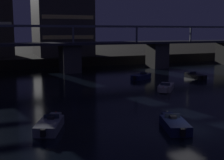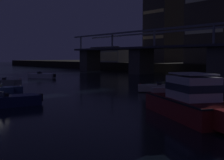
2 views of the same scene
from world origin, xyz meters
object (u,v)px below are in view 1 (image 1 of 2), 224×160
at_px(speedboat_mid_right, 50,125).
at_px(speedboat_far_left, 195,76).
at_px(speedboat_near_right, 174,124).
at_px(speedboat_far_center, 142,77).
at_px(speedboat_mid_left, 166,87).
at_px(river_bridge, 70,52).
at_px(tower_central, 61,8).

distance_m(speedboat_mid_right, speedboat_far_left, 34.34).
xyz_separation_m(speedboat_near_right, speedboat_mid_right, (-9.85, 3.92, 0.00)).
bearing_deg(speedboat_far_center, speedboat_mid_left, -98.82).
height_order(river_bridge, speedboat_near_right, river_bridge).
bearing_deg(river_bridge, speedboat_far_left, -41.68).
height_order(river_bridge, speedboat_far_left, river_bridge).
bearing_deg(river_bridge, speedboat_mid_right, -107.37).
relative_size(speedboat_near_right, speedboat_far_center, 1.07).
relative_size(river_bridge, speedboat_far_center, 18.09).
relative_size(tower_central, speedboat_near_right, 4.62).
height_order(tower_central, speedboat_far_left, tower_central).
bearing_deg(speedboat_near_right, speedboat_far_left, 48.95).
xyz_separation_m(tower_central, speedboat_near_right, (-3.43, -55.28, -13.51)).
relative_size(river_bridge, speedboat_near_right, 16.97).
bearing_deg(speedboat_far_center, tower_central, 102.70).
bearing_deg(speedboat_mid_right, speedboat_mid_left, 30.70).
bearing_deg(speedboat_mid_left, tower_central, 97.33).
bearing_deg(tower_central, speedboat_mid_right, -104.49).
distance_m(tower_central, speedboat_near_right, 57.01).
bearing_deg(tower_central, speedboat_far_left, -64.47).
bearing_deg(speedboat_far_center, river_bridge, 124.94).
bearing_deg(speedboat_near_right, river_bridge, 88.59).
xyz_separation_m(tower_central, speedboat_far_left, (15.84, -33.16, -13.51)).
bearing_deg(tower_central, speedboat_mid_left, -82.67).
relative_size(speedboat_mid_left, speedboat_far_left, 0.88).
xyz_separation_m(speedboat_mid_right, speedboat_far_center, (20.07, 21.24, 0.00)).
height_order(speedboat_far_left, speedboat_far_center, same).
xyz_separation_m(tower_central, speedboat_mid_left, (5.20, -40.40, -13.51)).
xyz_separation_m(speedboat_mid_left, speedboat_far_left, (10.64, 7.24, 0.00)).
relative_size(speedboat_mid_left, speedboat_mid_right, 0.91).
xyz_separation_m(speedboat_mid_right, speedboat_far_left, (29.11, 18.20, 0.00)).
relative_size(speedboat_mid_right, speedboat_far_center, 1.04).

